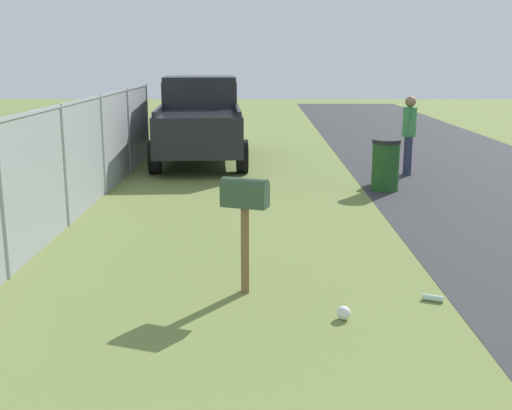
{
  "coord_description": "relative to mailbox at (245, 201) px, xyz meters",
  "views": [
    {
      "loc": [
        -0.43,
        0.48,
        2.57
      ],
      "look_at": [
        6.89,
        0.54,
        0.87
      ],
      "focal_mm": 44.71,
      "sensor_mm": 36.0,
      "label": 1
    }
  ],
  "objects": [
    {
      "name": "fence_section",
      "position": [
        1.62,
        2.83,
        -0.03
      ],
      "size": [
        16.97,
        0.07,
        1.89
      ],
      "color": "#9EA3A8",
      "rests_on": "ground"
    },
    {
      "name": "litter_bag_near_hydrant",
      "position": [
        -0.76,
        -1.01,
        -0.97
      ],
      "size": [
        0.14,
        0.14,
        0.14
      ],
      "primitive_type": "sphere",
      "color": "silver",
      "rests_on": "ground"
    },
    {
      "name": "mailbox",
      "position": [
        0.0,
        0.0,
        0.0
      ],
      "size": [
        0.36,
        0.55,
        1.3
      ],
      "rotation": [
        0.0,
        0.0,
        -0.34
      ],
      "color": "brown",
      "rests_on": "ground"
    },
    {
      "name": "pedestrian",
      "position": [
        7.32,
        -3.44,
        -0.03
      ],
      "size": [
        0.49,
        0.3,
        1.74
      ],
      "rotation": [
        0.0,
        0.0,
        1.66
      ],
      "color": "#2D3351",
      "rests_on": "ground"
    },
    {
      "name": "pickup_truck",
      "position": [
        9.44,
        1.37,
        0.06
      ],
      "size": [
        5.49,
        2.52,
        2.09
      ],
      "rotation": [
        0.0,
        0.0,
        0.07
      ],
      "color": "black",
      "rests_on": "ground"
    },
    {
      "name": "trash_bin",
      "position": [
        5.61,
        -2.62,
        -0.53
      ],
      "size": [
        0.56,
        0.56,
        1.01
      ],
      "color": "#1E4C1E",
      "rests_on": "ground"
    },
    {
      "name": "litter_bottle_by_mailbox",
      "position": [
        -0.27,
        -2.04,
        -1.01
      ],
      "size": [
        0.15,
        0.23,
        0.07
      ],
      "primitive_type": "cylinder",
      "rotation": [
        0.0,
        1.57,
        1.17
      ],
      "color": "#B2D8BF",
      "rests_on": "ground"
    }
  ]
}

